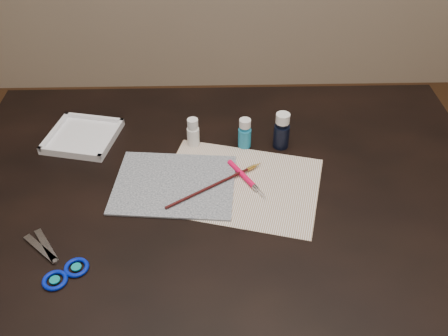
{
  "coord_description": "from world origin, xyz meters",
  "views": [
    {
      "loc": [
        -0.02,
        -0.89,
        1.54
      ],
      "look_at": [
        0.0,
        0.0,
        0.8
      ],
      "focal_mm": 40.0,
      "sensor_mm": 36.0,
      "label": 1
    }
  ],
  "objects_px": {
    "canvas": "(174,184)",
    "paint_bottle_white": "(193,132)",
    "scissors": "(48,258)",
    "paper": "(240,185)",
    "paint_bottle_cyan": "(245,133)",
    "paint_bottle_navy": "(282,131)",
    "palette_tray": "(83,136)"
  },
  "relations": [
    {
      "from": "paper",
      "to": "canvas",
      "type": "height_order",
      "value": "canvas"
    },
    {
      "from": "paper",
      "to": "canvas",
      "type": "distance_m",
      "value": 0.16
    },
    {
      "from": "paper",
      "to": "paint_bottle_navy",
      "type": "bearing_deg",
      "value": 53.0
    },
    {
      "from": "paint_bottle_cyan",
      "to": "scissors",
      "type": "distance_m",
      "value": 0.56
    },
    {
      "from": "canvas",
      "to": "palette_tray",
      "type": "height_order",
      "value": "palette_tray"
    },
    {
      "from": "paint_bottle_white",
      "to": "paint_bottle_cyan",
      "type": "distance_m",
      "value": 0.13
    },
    {
      "from": "paint_bottle_navy",
      "to": "scissors",
      "type": "height_order",
      "value": "paint_bottle_navy"
    },
    {
      "from": "paint_bottle_navy",
      "to": "palette_tray",
      "type": "bearing_deg",
      "value": 175.21
    },
    {
      "from": "canvas",
      "to": "paint_bottle_white",
      "type": "relative_size",
      "value": 3.61
    },
    {
      "from": "paint_bottle_cyan",
      "to": "palette_tray",
      "type": "distance_m",
      "value": 0.43
    },
    {
      "from": "paper",
      "to": "paint_bottle_navy",
      "type": "xyz_separation_m",
      "value": [
        0.11,
        0.15,
        0.05
      ]
    },
    {
      "from": "paint_bottle_cyan",
      "to": "scissors",
      "type": "relative_size",
      "value": 0.43
    },
    {
      "from": "paper",
      "to": "paint_bottle_white",
      "type": "bearing_deg",
      "value": 124.75
    },
    {
      "from": "paint_bottle_navy",
      "to": "palette_tray",
      "type": "relative_size",
      "value": 0.58
    },
    {
      "from": "paint_bottle_cyan",
      "to": "paint_bottle_navy",
      "type": "distance_m",
      "value": 0.1
    },
    {
      "from": "paint_bottle_navy",
      "to": "palette_tray",
      "type": "height_order",
      "value": "paint_bottle_navy"
    },
    {
      "from": "paint_bottle_navy",
      "to": "palette_tray",
      "type": "distance_m",
      "value": 0.53
    },
    {
      "from": "paper",
      "to": "scissors",
      "type": "bearing_deg",
      "value": -151.33
    },
    {
      "from": "canvas",
      "to": "paint_bottle_navy",
      "type": "distance_m",
      "value": 0.31
    },
    {
      "from": "paint_bottle_white",
      "to": "scissors",
      "type": "height_order",
      "value": "paint_bottle_white"
    },
    {
      "from": "scissors",
      "to": "paint_bottle_white",
      "type": "bearing_deg",
      "value": -84.67
    },
    {
      "from": "paper",
      "to": "palette_tray",
      "type": "xyz_separation_m",
      "value": [
        -0.41,
        0.19,
        0.01
      ]
    },
    {
      "from": "paint_bottle_navy",
      "to": "paint_bottle_cyan",
      "type": "bearing_deg",
      "value": 178.29
    },
    {
      "from": "paper",
      "to": "scissors",
      "type": "distance_m",
      "value": 0.46
    },
    {
      "from": "paint_bottle_cyan",
      "to": "paint_bottle_navy",
      "type": "xyz_separation_m",
      "value": [
        0.09,
        -0.0,
        0.01
      ]
    },
    {
      "from": "paint_bottle_white",
      "to": "palette_tray",
      "type": "distance_m",
      "value": 0.3
    },
    {
      "from": "canvas",
      "to": "paint_bottle_cyan",
      "type": "distance_m",
      "value": 0.23
    },
    {
      "from": "paint_bottle_white",
      "to": "scissors",
      "type": "distance_m",
      "value": 0.48
    },
    {
      "from": "paint_bottle_cyan",
      "to": "paper",
      "type": "bearing_deg",
      "value": -97.08
    },
    {
      "from": "scissors",
      "to": "canvas",
      "type": "bearing_deg",
      "value": -95.6
    },
    {
      "from": "paper",
      "to": "paint_bottle_white",
      "type": "relative_size",
      "value": 4.71
    },
    {
      "from": "canvas",
      "to": "paint_bottle_white",
      "type": "height_order",
      "value": "paint_bottle_white"
    }
  ]
}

